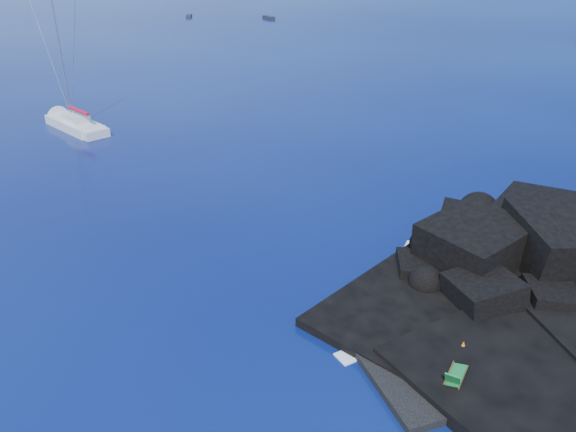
# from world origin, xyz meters

# --- Properties ---
(ground) EXTENTS (400.00, 400.00, 0.00)m
(ground) POSITION_xyz_m (0.00, 0.00, 0.00)
(ground) COLOR #030438
(ground) RESTS_ON ground
(headland) EXTENTS (24.00, 24.00, 3.60)m
(headland) POSITION_xyz_m (13.00, 3.00, 0.00)
(headland) COLOR black
(headland) RESTS_ON ground
(beach) EXTENTS (9.08, 6.86, 0.70)m
(beach) POSITION_xyz_m (4.50, 0.50, 0.00)
(beach) COLOR black
(beach) RESTS_ON ground
(surf_foam) EXTENTS (10.00, 8.00, 0.06)m
(surf_foam) POSITION_xyz_m (5.00, 5.00, 0.00)
(surf_foam) COLOR white
(surf_foam) RESTS_ON ground
(sailboat) EXTENTS (6.40, 12.10, 12.53)m
(sailboat) POSITION_xyz_m (-6.57, 43.07, 0.00)
(sailboat) COLOR silver
(sailboat) RESTS_ON ground
(deck_chair) EXTENTS (1.72, 1.51, 1.11)m
(deck_chair) POSITION_xyz_m (3.14, -0.76, 0.90)
(deck_chair) COLOR #197331
(deck_chair) RESTS_ON beach
(towel) EXTENTS (1.76, 0.93, 0.05)m
(towel) POSITION_xyz_m (4.15, 1.77, 0.37)
(towel) COLOR silver
(towel) RESTS_ON beach
(sunbather) EXTENTS (1.65, 0.52, 0.22)m
(sunbather) POSITION_xyz_m (4.15, 1.77, 0.51)
(sunbather) COLOR tan
(sunbather) RESTS_ON towel
(marker_cone) EXTENTS (0.42, 0.42, 0.52)m
(marker_cone) POSITION_xyz_m (4.70, 0.60, 0.61)
(marker_cone) COLOR orange
(marker_cone) RESTS_ON beach
(distant_boat_a) EXTENTS (2.63, 4.24, 0.54)m
(distant_boat_a) POSITION_xyz_m (29.99, 129.41, 0.00)
(distant_boat_a) COLOR #26272B
(distant_boat_a) RESTS_ON ground
(distant_boat_b) EXTENTS (1.58, 4.46, 0.59)m
(distant_boat_b) POSITION_xyz_m (46.37, 117.52, 0.00)
(distant_boat_b) COLOR #232328
(distant_boat_b) RESTS_ON ground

